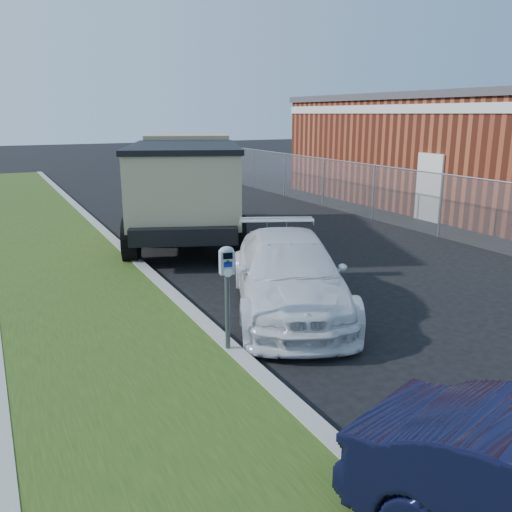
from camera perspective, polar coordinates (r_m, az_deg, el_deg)
name	(u,v)px	position (r m, az deg, el deg)	size (l,w,h in m)	color
ground	(352,314)	(9.78, 10.06, -6.07)	(120.00, 120.00, 0.00)	black
streetside	(2,326)	(9.87, -25.18, -6.69)	(6.12, 50.00, 0.15)	gray
chainlink_fence	(374,182)	(18.50, 12.35, 7.65)	(0.06, 30.06, 30.00)	slate
brick_building	(482,148)	(23.31, 22.66, 10.41)	(9.20, 14.20, 4.17)	maroon
parking_meter	(227,276)	(7.59, -3.07, -2.07)	(0.23, 0.17, 1.52)	#3F4247
white_wagon	(288,273)	(9.75, 3.34, -1.78)	(1.87, 4.61, 1.34)	silver
dump_truck	(187,181)	(15.66, -7.32, 7.79)	(4.98, 7.59, 2.80)	black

